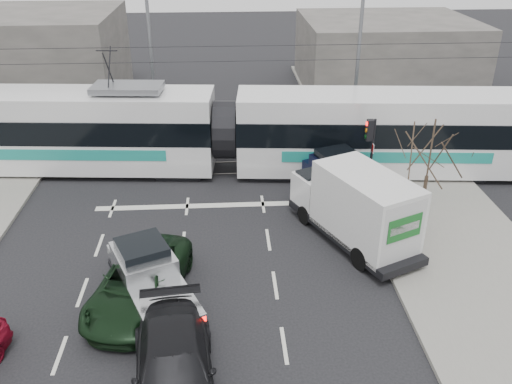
{
  "coord_description": "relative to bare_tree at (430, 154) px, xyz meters",
  "views": [
    {
      "loc": [
        0.09,
        -15.39,
        11.66
      ],
      "look_at": [
        1.25,
        3.72,
        1.8
      ],
      "focal_mm": 38.0,
      "sensor_mm": 36.0,
      "label": 1
    }
  ],
  "objects": [
    {
      "name": "silver_pickup",
      "position": [
        -10.12,
        -3.11,
        -2.84
      ],
      "size": [
        3.75,
        5.52,
        1.91
      ],
      "rotation": [
        0.0,
        0.0,
        0.42
      ],
      "color": "black",
      "rests_on": "ground"
    },
    {
      "name": "green_car",
      "position": [
        -10.5,
        -3.09,
        -3.03
      ],
      "size": [
        3.52,
        5.84,
        1.52
      ],
      "primitive_type": "imported",
      "rotation": [
        0.0,
        0.0,
        -0.19
      ],
      "color": "black",
      "rests_on": "ground"
    },
    {
      "name": "street_lamp_near",
      "position": [
        -0.29,
        11.5,
        1.32
      ],
      "size": [
        2.38,
        0.25,
        9.0
      ],
      "color": "slate",
      "rests_on": "ground"
    },
    {
      "name": "catenary",
      "position": [
        -7.6,
        7.5,
        0.09
      ],
      "size": [
        60.0,
        0.2,
        7.0
      ],
      "color": "black",
      "rests_on": "ground"
    },
    {
      "name": "sidewalk_right",
      "position": [
        1.4,
        -2.5,
        -3.72
      ],
      "size": [
        6.0,
        60.0,
        0.15
      ],
      "primitive_type": "cube",
      "color": "gray",
      "rests_on": "ground"
    },
    {
      "name": "rails",
      "position": [
        -7.6,
        7.5,
        -3.78
      ],
      "size": [
        60.0,
        1.6,
        0.03
      ],
      "primitive_type": "cube",
      "color": "#33302D",
      "rests_on": "ground"
    },
    {
      "name": "bare_tree",
      "position": [
        0.0,
        0.0,
        0.0
      ],
      "size": [
        2.4,
        2.4,
        5.0
      ],
      "color": "#47382B",
      "rests_on": "ground"
    },
    {
      "name": "street_lamp_far",
      "position": [
        -11.79,
        13.5,
        1.32
      ],
      "size": [
        2.38,
        0.25,
        9.0
      ],
      "color": "slate",
      "rests_on": "ground"
    },
    {
      "name": "tram",
      "position": [
        -7.54,
        7.17,
        -1.65
      ],
      "size": [
        29.77,
        5.37,
        6.05
      ],
      "rotation": [
        0.0,
        0.0,
        -0.08
      ],
      "color": "white",
      "rests_on": "ground"
    },
    {
      "name": "navy_pickup",
      "position": [
        -2.22,
        3.4,
        -2.7
      ],
      "size": [
        3.71,
        5.6,
        2.22
      ],
      "rotation": [
        0.0,
        0.0,
        0.37
      ],
      "color": "black",
      "rests_on": "ground"
    },
    {
      "name": "traffic_signal",
      "position": [
        -1.13,
        4.0,
        -1.05
      ],
      "size": [
        0.44,
        0.44,
        3.6
      ],
      "color": "black",
      "rests_on": "ground"
    },
    {
      "name": "ground",
      "position": [
        -7.6,
        -2.5,
        -3.79
      ],
      "size": [
        120.0,
        120.0,
        0.0
      ],
      "primitive_type": "plane",
      "color": "black",
      "rests_on": "ground"
    },
    {
      "name": "building_right",
      "position": [
        4.4,
        21.5,
        -1.29
      ],
      "size": [
        12.0,
        10.0,
        5.0
      ],
      "primitive_type": "cube",
      "color": "slate",
      "rests_on": "ground"
    },
    {
      "name": "box_truck",
      "position": [
        -2.53,
        0.2,
        -2.26
      ],
      "size": [
        4.53,
        6.54,
        3.11
      ],
      "rotation": [
        0.0,
        0.0,
        0.43
      ],
      "color": "black",
      "rests_on": "ground"
    },
    {
      "name": "building_left",
      "position": [
        -21.6,
        19.5,
        -0.79
      ],
      "size": [
        14.0,
        10.0,
        6.0
      ],
      "primitive_type": "cube",
      "color": "slate",
      "rests_on": "ground"
    },
    {
      "name": "dark_car",
      "position": [
        -9.05,
        -7.02,
        -3.01
      ],
      "size": [
        2.75,
        5.59,
        1.56
      ],
      "primitive_type": "imported",
      "rotation": [
        0.0,
        0.0,
        0.11
      ],
      "color": "black",
      "rests_on": "ground"
    }
  ]
}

